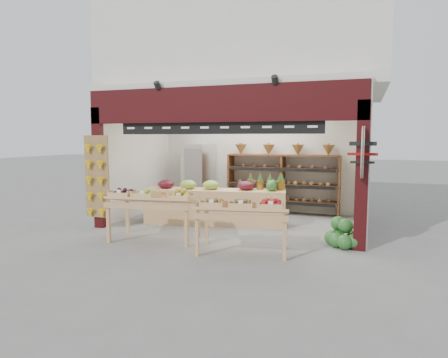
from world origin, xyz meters
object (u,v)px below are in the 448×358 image
cardboard_stack (175,209)px  mid_counter (215,205)px  back_shelving (283,172)px  display_table_right (243,207)px  refrigerator (198,177)px  display_table_left (149,198)px  watermelon_pile (344,236)px

cardboard_stack → mid_counter: bearing=-12.4°
back_shelving → display_table_right: (0.05, -3.80, -0.30)m
refrigerator → display_table_right: 4.40m
mid_counter → display_table_right: 2.36m
display_table_left → display_table_right: bearing=-7.7°
back_shelving → cardboard_stack: size_ratio=2.91×
display_table_left → watermelon_pile: display_table_left is taller
cardboard_stack → watermelon_pile: (4.07, -1.24, -0.05)m
display_table_right → watermelon_pile: size_ratio=2.39×
display_table_right → mid_counter: bearing=122.9°
refrigerator → mid_counter: 2.11m
back_shelving → watermelon_pile: size_ratio=4.10×
refrigerator → watermelon_pile: bearing=-20.5°
cardboard_stack → mid_counter: size_ratio=0.31×
mid_counter → cardboard_stack: bearing=167.6°
display_table_right → watermelon_pile: 2.02m
back_shelving → refrigerator: back_shelving is taller
display_table_left → watermelon_pile: 3.79m
display_table_left → display_table_right: 2.02m
back_shelving → display_table_right: size_ratio=1.72×
cardboard_stack → display_table_left: 2.07m
display_table_left → display_table_right: (2.00, -0.27, -0.03)m
mid_counter → display_table_right: size_ratio=1.93×
refrigerator → display_table_left: size_ratio=1.02×
mid_counter → refrigerator: bearing=123.4°
display_table_right → display_table_left: bearing=172.3°
refrigerator → display_table_right: refrigerator is taller
cardboard_stack → display_table_left: display_table_left is taller
mid_counter → display_table_left: (-0.73, -1.69, 0.38)m
back_shelving → mid_counter: (-1.22, -1.83, -0.65)m
cardboard_stack → display_table_right: size_ratio=0.59×
display_table_right → refrigerator: bearing=123.2°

